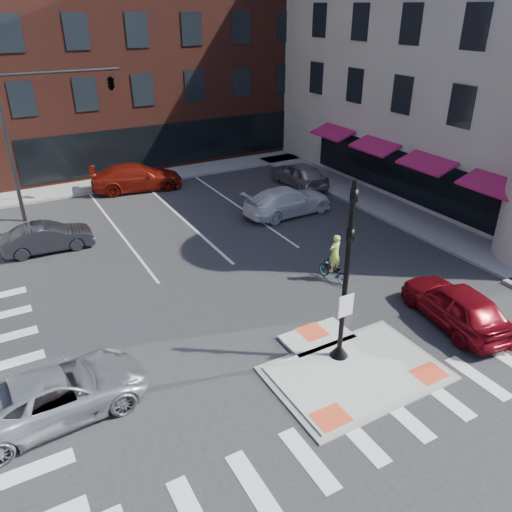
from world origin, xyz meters
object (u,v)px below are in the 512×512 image
silver_suv (59,393)px  red_sedan (456,305)px  bg_car_dark (48,237)px  cyclist (334,265)px  white_pickup (288,201)px  bg_car_silver (299,174)px  bg_car_red (137,177)px

silver_suv → red_sedan: red_sedan is taller
bg_car_dark → cyclist: size_ratio=1.93×
white_pickup → cyclist: 7.65m
red_sedan → bg_car_silver: (3.64, 15.59, -0.00)m
bg_car_silver → cyclist: (-5.55, -10.92, -0.07)m
bg_car_silver → silver_suv: bearing=37.7°
white_pickup → bg_car_dark: bearing=79.5°
red_sedan → bg_car_red: (-5.55, 19.98, 0.03)m
bg_car_dark → bg_car_red: size_ratio=0.73×
bg_car_silver → bg_car_red: (-9.20, 4.39, 0.03)m
silver_suv → bg_car_dark: size_ratio=1.25×
silver_suv → cyclist: (11.36, 2.36, 0.00)m
bg_car_dark → bg_car_silver: size_ratio=0.89×
red_sedan → white_pickup: size_ratio=0.89×
bg_car_silver → cyclist: 12.25m
silver_suv → bg_car_dark: silver_suv is taller
silver_suv → bg_car_silver: bg_car_silver is taller
silver_suv → cyclist: bearing=-82.1°
silver_suv → bg_car_silver: bearing=-55.7°
bg_car_dark → bg_car_silver: bg_car_silver is taller
red_sedan → white_pickup: 11.96m
silver_suv → cyclist: 11.60m
silver_suv → bg_car_dark: (1.43, 11.22, -0.04)m
bg_car_red → cyclist: bearing=-156.9°
bg_car_dark → bg_car_red: 9.00m
white_pickup → bg_car_silver: bg_car_silver is taller
red_sedan → cyclist: size_ratio=2.18×
red_sedan → cyclist: cyclist is taller
red_sedan → bg_car_silver: size_ratio=1.01×
silver_suv → bg_car_red: 19.28m
bg_car_silver → red_sedan: bearing=76.4°
red_sedan → bg_car_dark: 17.99m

